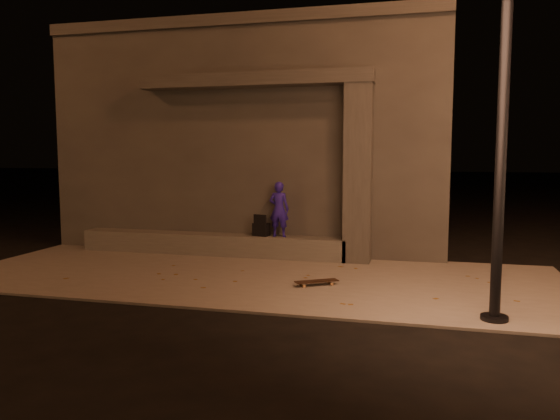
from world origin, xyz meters
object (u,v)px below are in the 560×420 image
(column, at_px, (358,174))
(skateboard, at_px, (317,282))
(backpack, at_px, (261,228))
(skateboarder, at_px, (279,209))

(column, height_order, skateboard, column)
(backpack, xyz_separation_m, skateboard, (1.63, -2.23, -0.54))
(backpack, height_order, skateboard, backpack)
(skateboarder, bearing_deg, skateboard, 122.05)
(skateboarder, height_order, backpack, skateboarder)
(column, bearing_deg, backpack, 180.00)
(column, relative_size, backpack, 7.64)
(column, height_order, backpack, column)
(backpack, distance_m, skateboard, 2.82)
(backpack, bearing_deg, skateboard, -40.49)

